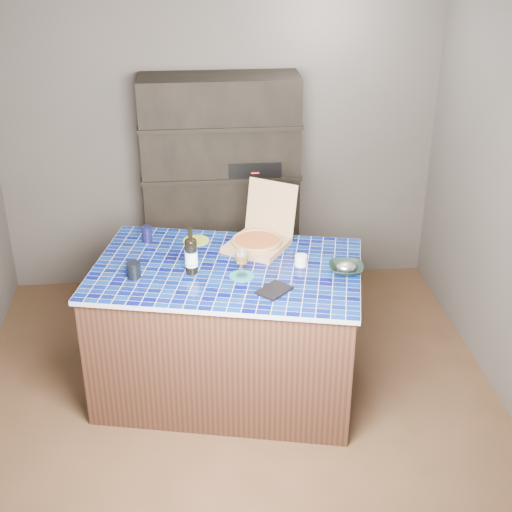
{
  "coord_description": "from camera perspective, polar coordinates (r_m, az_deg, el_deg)",
  "views": [
    {
      "loc": [
        -0.21,
        -3.74,
        2.98
      ],
      "look_at": [
        0.13,
        0.0,
        1.08
      ],
      "focal_mm": 50.0,
      "sensor_mm": 36.0,
      "label": 1
    }
  ],
  "objects": [
    {
      "name": "room",
      "position": [
        4.13,
        -1.85,
        2.05
      ],
      "size": [
        3.5,
        3.5,
        3.5
      ],
      "color": "brown",
      "rests_on": "ground"
    },
    {
      "name": "bowl",
      "position": [
        4.41,
        7.22,
        -1.01
      ],
      "size": [
        0.23,
        0.23,
        0.05
      ],
      "primitive_type": "imported",
      "rotation": [
        0.0,
        0.0,
        -0.12
      ],
      "color": "black",
      "rests_on": "kitchen_island"
    },
    {
      "name": "white_jar",
      "position": [
        4.46,
        3.62,
        -0.35
      ],
      "size": [
        0.08,
        0.08,
        0.07
      ],
      "primitive_type": "cylinder",
      "color": "white",
      "rests_on": "kitchen_island"
    },
    {
      "name": "wine_glass",
      "position": [
        4.28,
        -1.15,
        -0.08
      ],
      "size": [
        0.08,
        0.08,
        0.19
      ],
      "color": "white",
      "rests_on": "teal_trivet"
    },
    {
      "name": "dvd_case",
      "position": [
        4.17,
        1.47,
        -2.76
      ],
      "size": [
        0.24,
        0.24,
        0.02
      ],
      "primitive_type": "cube",
      "rotation": [
        0.0,
        0.0,
        -0.79
      ],
      "color": "black",
      "rests_on": "kitchen_island"
    },
    {
      "name": "shelving_unit",
      "position": [
        5.67,
        -2.75,
        5.34
      ],
      "size": [
        1.2,
        0.41,
        1.8
      ],
      "color": "black",
      "rests_on": "floor"
    },
    {
      "name": "foil_contents",
      "position": [
        4.4,
        7.23,
        -0.85
      ],
      "size": [
        0.12,
        0.1,
        0.06
      ],
      "primitive_type": "ellipsoid",
      "color": "silver",
      "rests_on": "bowl"
    },
    {
      "name": "green_trivet",
      "position": [
        4.8,
        -4.82,
        1.24
      ],
      "size": [
        0.18,
        0.18,
        0.01
      ],
      "primitive_type": "cylinder",
      "color": "#96A824",
      "rests_on": "kitchen_island"
    },
    {
      "name": "tumbler",
      "position": [
        4.37,
        -9.77,
        -1.13
      ],
      "size": [
        0.09,
        0.09,
        0.1
      ],
      "primitive_type": "cylinder",
      "color": "black",
      "rests_on": "kitchen_island"
    },
    {
      "name": "mead_bottle",
      "position": [
        4.35,
        -5.21,
        0.07
      ],
      "size": [
        0.08,
        0.08,
        0.31
      ],
      "color": "black",
      "rests_on": "kitchen_island"
    },
    {
      "name": "pizza_box",
      "position": [
        4.68,
        0.19,
        1.33
      ],
      "size": [
        0.53,
        0.55,
        0.39
      ],
      "rotation": [
        0.0,
        0.0,
        -0.56
      ],
      "color": "#A48054",
      "rests_on": "kitchen_island"
    },
    {
      "name": "kitchen_island",
      "position": [
        4.67,
        -2.26,
        -5.87
      ],
      "size": [
        1.85,
        1.39,
        0.91
      ],
      "rotation": [
        0.0,
        0.0,
        -0.22
      ],
      "color": "#48271C",
      "rests_on": "floor"
    },
    {
      "name": "navy_cup",
      "position": [
        4.81,
        -8.72,
        1.76
      ],
      "size": [
        0.07,
        0.07,
        0.11
      ],
      "primitive_type": "cylinder",
      "color": "black",
      "rests_on": "kitchen_island"
    },
    {
      "name": "teal_trivet",
      "position": [
        4.34,
        -1.13,
        -1.61
      ],
      "size": [
        0.15,
        0.15,
        0.01
      ],
      "primitive_type": "cylinder",
      "color": "#167076",
      "rests_on": "kitchen_island"
    }
  ]
}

